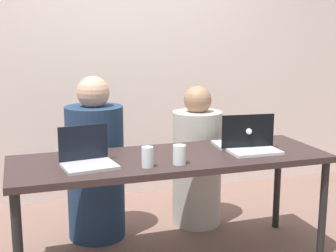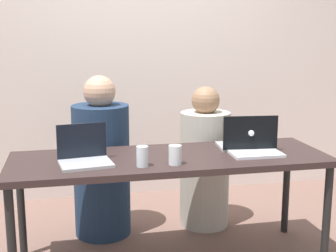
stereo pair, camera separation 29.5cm
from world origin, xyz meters
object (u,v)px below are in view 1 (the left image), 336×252
at_px(laptop_back_right, 243,140).
at_px(water_glass_center, 179,156).
at_px(person_on_left, 95,167).
at_px(person_on_right, 197,164).
at_px(laptop_front_right, 252,144).
at_px(water_glass_left, 147,158).
at_px(laptop_front_left, 87,158).

xyz_separation_m(laptop_back_right, water_glass_center, (-0.55, -0.26, -0.00)).
distance_m(person_on_left, water_glass_center, 0.86).
height_order(person_on_right, laptop_back_right, person_on_right).
xyz_separation_m(person_on_right, laptop_front_right, (0.15, -0.59, 0.28)).
xyz_separation_m(person_on_left, laptop_front_right, (0.93, -0.59, 0.24)).
xyz_separation_m(person_on_left, water_glass_left, (0.19, -0.74, 0.24)).
bearing_deg(water_glass_center, laptop_back_right, 25.60).
bearing_deg(laptop_front_left, person_on_left, 69.01).
height_order(laptop_front_left, water_glass_left, laptop_front_left).
distance_m(person_on_left, laptop_front_left, 0.67).
distance_m(laptop_front_right, laptop_front_left, 1.07).
relative_size(laptop_back_right, water_glass_center, 3.32).
xyz_separation_m(laptop_front_left, water_glass_center, (0.52, -0.13, 0.00)).
bearing_deg(water_glass_left, laptop_back_right, 19.56).
bearing_deg(person_on_left, water_glass_left, 106.03).
height_order(person_on_left, laptop_front_right, person_on_left).
distance_m(laptop_back_right, water_glass_left, 0.79).
relative_size(person_on_right, water_glass_left, 9.04).
bearing_deg(laptop_front_left, water_glass_left, -30.26).
bearing_deg(person_on_right, laptop_front_left, 45.16).
relative_size(person_on_left, laptop_back_right, 3.09).
bearing_deg(laptop_front_left, person_on_right, 25.25).
bearing_deg(laptop_front_left, water_glass_center, -22.25).
bearing_deg(water_glass_center, laptop_front_left, 165.79).
xyz_separation_m(laptop_front_right, water_glass_left, (-0.74, -0.15, 0.01)).
relative_size(water_glass_center, water_glass_left, 0.96).
bearing_deg(laptop_front_right, water_glass_center, -164.15).
relative_size(person_on_left, laptop_front_left, 3.61).
xyz_separation_m(water_glass_center, water_glass_left, (-0.19, -0.00, 0.00)).
xyz_separation_m(laptop_back_right, water_glass_left, (-0.74, -0.26, 0.00)).
bearing_deg(laptop_front_left, laptop_back_right, -1.00).
height_order(person_on_right, laptop_front_right, person_on_right).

